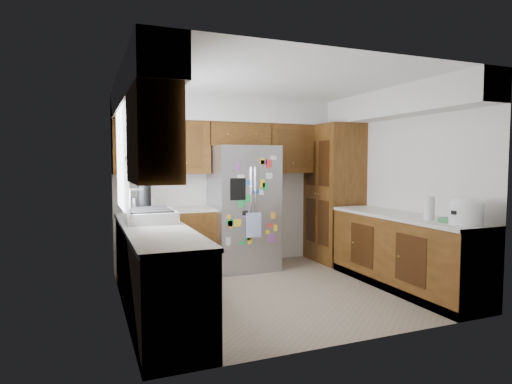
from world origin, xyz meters
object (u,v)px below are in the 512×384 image
at_px(fridge, 244,208).
at_px(rice_cooker, 466,210).
at_px(pantry, 334,193).
at_px(paper_towel, 429,208).

bearing_deg(fridge, rice_cooker, -59.87).
relative_size(pantry, rice_cooker, 6.28).
bearing_deg(paper_towel, fridge, 123.84).
height_order(rice_cooker, paper_towel, rice_cooker).
bearing_deg(rice_cooker, pantry, 89.99).
bearing_deg(paper_towel, pantry, 88.25).
distance_m(pantry, paper_towel, 2.09).
height_order(pantry, rice_cooker, pantry).
relative_size(rice_cooker, paper_towel, 1.31).
bearing_deg(paper_towel, rice_cooker, -81.83).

